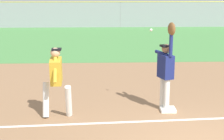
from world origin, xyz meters
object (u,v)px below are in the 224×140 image
object	(u,v)px
fielder	(166,68)
parked_car_green	(55,16)
first_base	(168,109)
parked_car_blue	(222,15)
runner	(56,78)
parked_car_black	(110,16)
parked_car_red	(165,15)
baseball	(151,30)

from	to	relation	value
fielder	parked_car_green	xyz separation A→B (m)	(-5.77, 24.97, -0.45)
first_base	parked_car_blue	distance (m)	27.68
runner	parked_car_blue	xyz separation A→B (m)	(13.42, 25.85, -0.32)
parked_car_green	parked_car_black	xyz separation A→B (m)	(5.31, 0.11, 0.00)
runner	parked_car_red	world-z (taller)	runner
parked_car_green	parked_car_red	bearing A→B (deg)	-0.03
runner	parked_car_black	xyz separation A→B (m)	(2.26, 25.47, -0.32)
fielder	parked_car_blue	world-z (taller)	fielder
runner	parked_car_green	xyz separation A→B (m)	(-3.05, 25.37, -0.32)
baseball	parked_car_red	bearing A→B (deg)	78.03
parked_car_red	baseball	bearing A→B (deg)	-98.97
parked_car_black	runner	bearing A→B (deg)	-90.78
baseball	parked_car_red	distance (m)	25.56
parked_car_green	parked_car_blue	xyz separation A→B (m)	(16.47, 0.49, 0.00)
baseball	parked_car_black	size ratio (longest dim) A/B	0.02
parked_car_green	parked_car_blue	world-z (taller)	same
baseball	parked_car_red	xyz separation A→B (m)	(5.29, 24.97, -1.36)
fielder	parked_car_blue	bearing A→B (deg)	-130.67
parked_car_black	parked_car_blue	distance (m)	11.17
first_base	parked_car_black	size ratio (longest dim) A/B	0.08
fielder	parked_car_black	size ratio (longest dim) A/B	0.50
fielder	first_base	bearing A→B (deg)	109.56
first_base	runner	xyz separation A→B (m)	(-2.79, -0.31, 0.96)
parked_car_green	parked_car_black	bearing A→B (deg)	-0.72
parked_car_green	parked_car_black	world-z (taller)	same
fielder	parked_car_blue	distance (m)	27.62
runner	parked_car_black	size ratio (longest dim) A/B	0.38
baseball	parked_car_blue	bearing A→B (deg)	66.25
first_base	parked_car_black	distance (m)	25.18
fielder	baseball	size ratio (longest dim) A/B	30.81
runner	baseball	distance (m)	2.69
first_base	parked_car_green	world-z (taller)	parked_car_green
parked_car_blue	fielder	bearing A→B (deg)	-119.16
first_base	fielder	distance (m)	1.09
fielder	parked_car_blue	xyz separation A→B (m)	(10.70, 25.45, -0.45)
parked_car_blue	parked_car_red	bearing A→B (deg)	175.07
parked_car_green	parked_car_red	distance (m)	10.72
first_base	runner	world-z (taller)	runner
parked_car_red	parked_car_blue	bearing A→B (deg)	4.43
runner	parked_car_blue	bearing A→B (deg)	61.19
parked_car_green	parked_car_black	size ratio (longest dim) A/B	0.98
fielder	baseball	bearing A→B (deg)	-62.63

